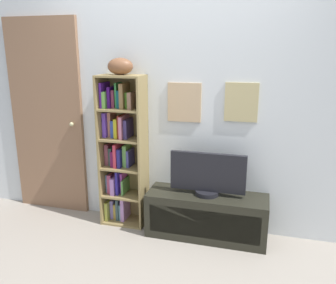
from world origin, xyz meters
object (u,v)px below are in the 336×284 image
object	(u,v)px
television	(208,175)
door	(47,118)
football	(120,66)
tv_stand	(206,215)
bookshelf	(121,150)

from	to	relation	value
television	door	world-z (taller)	door
football	tv_stand	world-z (taller)	football
tv_stand	television	size ratio (longest dim) A/B	1.61
bookshelf	door	world-z (taller)	door
football	door	world-z (taller)	door
bookshelf	tv_stand	world-z (taller)	bookshelf
bookshelf	football	size ratio (longest dim) A/B	6.28
door	football	bearing A→B (deg)	-6.94
football	door	bearing A→B (deg)	173.06
television	bookshelf	bearing A→B (deg)	174.63
door	television	bearing A→B (deg)	-5.34
football	television	world-z (taller)	football
tv_stand	door	bearing A→B (deg)	174.62
football	television	size ratio (longest dim) A/B	0.34
football	bookshelf	bearing A→B (deg)	139.46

